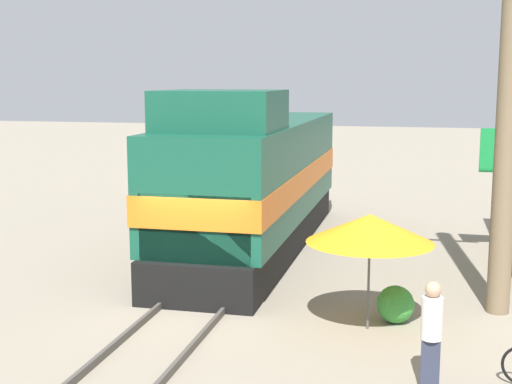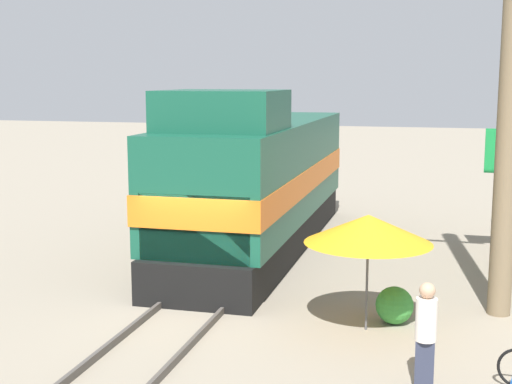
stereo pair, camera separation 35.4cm
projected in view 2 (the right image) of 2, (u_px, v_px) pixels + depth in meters
The scene contains 8 objects.
ground_plane at pixel (200, 303), 16.00m from camera, with size 120.00×120.00×0.00m, color gray.
rail_near at pixel (170, 297), 16.16m from camera, with size 0.08×30.31×0.15m, color #4C4742.
rail_far at pixel (231, 302), 15.80m from camera, with size 0.08×30.31×0.15m, color #4C4742.
locomotive at pixel (257, 182), 20.55m from camera, with size 3.03×12.14×4.70m.
utility_pole at pixel (512, 74), 14.44m from camera, with size 1.80×0.48×10.06m.
vendor_umbrella at pixel (368, 229), 13.96m from camera, with size 2.53×2.53×2.35m.
shrub_cluster at pixel (395, 305), 14.58m from camera, with size 0.77×0.77×0.77m, color #388C38.
person_bystander at pixel (426, 333), 11.29m from camera, with size 0.34×0.34×1.82m.
Camera 2 is at (5.11, -14.58, 4.99)m, focal length 50.00 mm.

